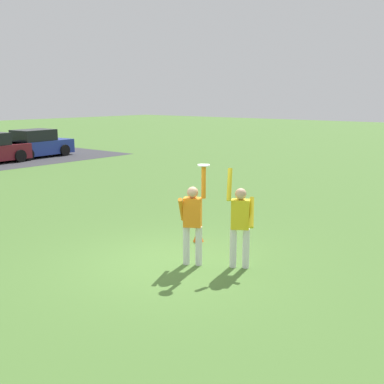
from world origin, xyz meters
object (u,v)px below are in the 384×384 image
at_px(person_catcher, 193,219).
at_px(parked_car_blue, 36,144).
at_px(field_cone_orange, 198,235).
at_px(frisbee_disc, 204,165).
at_px(person_defender, 240,221).

distance_m(person_catcher, parked_car_blue, 20.09).
relative_size(parked_car_blue, field_cone_orange, 13.20).
relative_size(person_catcher, parked_car_blue, 0.49).
bearing_deg(person_catcher, frisbee_disc, 0.00).
distance_m(frisbee_disc, field_cone_orange, 2.54).
bearing_deg(frisbee_disc, person_catcher, 119.53).
xyz_separation_m(person_catcher, frisbee_disc, (0.11, -0.20, 1.11)).
height_order(person_catcher, parked_car_blue, person_catcher).
distance_m(person_defender, parked_car_blue, 20.68).
height_order(person_catcher, frisbee_disc, frisbee_disc).
bearing_deg(person_catcher, parked_car_blue, 126.39).
bearing_deg(parked_car_blue, frisbee_disc, -117.93).
xyz_separation_m(person_defender, field_cone_orange, (0.86, 1.75, -0.82)).
height_order(frisbee_disc, field_cone_orange, frisbee_disc).
bearing_deg(frisbee_disc, person_defender, -60.47).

